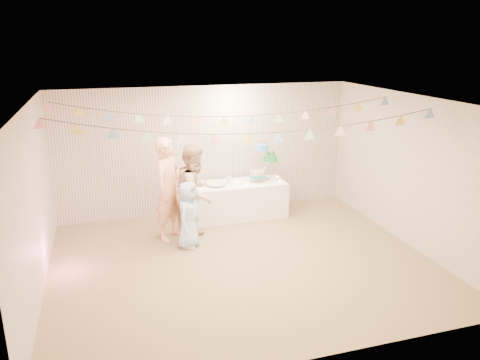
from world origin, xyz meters
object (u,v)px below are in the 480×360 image
object	(u,v)px
cake_stand	(264,160)
person_adult_b	(195,193)
person_child	(188,215)
table	(238,200)
person_adult_a	(169,189)

from	to	relation	value
cake_stand	person_adult_b	size ratio (longest dim) A/B	0.44
person_adult_b	person_child	size ratio (longest dim) A/B	1.50
table	person_adult_b	size ratio (longest dim) A/B	1.07
person_adult_a	person_adult_b	bearing A→B (deg)	-74.85
person_adult_b	person_child	xyz separation A→B (m)	(-0.18, -0.26, -0.29)
table	person_child	xyz separation A→B (m)	(-1.23, -1.13, 0.23)
person_adult_b	person_child	world-z (taller)	person_adult_b
person_adult_b	person_child	distance (m)	0.44
person_adult_a	person_child	size ratio (longest dim) A/B	1.58
cake_stand	person_child	world-z (taller)	cake_stand
person_adult_a	person_child	distance (m)	0.63
cake_stand	table	bearing A→B (deg)	-174.81
cake_stand	person_child	bearing A→B (deg)	-146.53
cake_stand	person_adult_a	size ratio (longest dim) A/B	0.42
cake_stand	person_child	size ratio (longest dim) A/B	0.66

